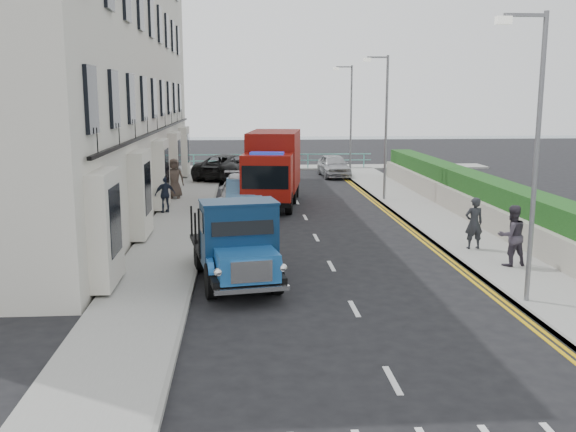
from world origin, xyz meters
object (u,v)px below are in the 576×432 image
(lamp_near, at_px, (532,143))
(red_lorry, at_px, (273,166))
(bedford_lorry, at_px, (238,248))
(lamp_far, at_px, (349,114))
(lamp_mid, at_px, (384,119))
(parked_car_front, at_px, (245,247))
(pedestrian_east_near, at_px, (474,223))

(lamp_near, height_order, red_lorry, lamp_near)
(red_lorry, bearing_deg, bedford_lorry, -88.41)
(lamp_far, distance_m, red_lorry, 11.97)
(lamp_mid, xyz_separation_m, parked_car_front, (-6.78, -12.21, -3.30))
(pedestrian_east_near, bearing_deg, bedford_lorry, 18.34)
(lamp_mid, bearing_deg, bedford_lorry, -116.53)
(lamp_mid, xyz_separation_m, lamp_far, (0.00, 10.00, 0.00))
(bedford_lorry, distance_m, red_lorry, 13.62)
(red_lorry, bearing_deg, parked_car_front, -88.45)
(bedford_lorry, bearing_deg, lamp_mid, 53.79)
(lamp_near, height_order, lamp_mid, same)
(bedford_lorry, bearing_deg, red_lorry, 73.54)
(lamp_far, relative_size, bedford_lorry, 1.35)
(parked_car_front, bearing_deg, red_lorry, 81.14)
(lamp_far, bearing_deg, lamp_mid, -90.00)
(bedford_lorry, relative_size, parked_car_front, 1.26)
(lamp_mid, xyz_separation_m, bedford_lorry, (-6.98, -13.98, -2.92))
(lamp_near, distance_m, red_lorry, 16.57)
(lamp_near, height_order, parked_car_front, lamp_near)
(bedford_lorry, distance_m, parked_car_front, 1.82)
(lamp_near, relative_size, bedford_lorry, 1.35)
(bedford_lorry, relative_size, pedestrian_east_near, 3.01)
(lamp_near, relative_size, parked_car_front, 1.70)
(lamp_far, height_order, bedford_lorry, lamp_far)
(lamp_near, relative_size, lamp_far, 1.00)
(lamp_near, distance_m, parked_car_front, 8.44)
(lamp_near, xyz_separation_m, lamp_far, (0.00, 26.00, 0.00))
(lamp_far, relative_size, red_lorry, 1.03)
(parked_car_front, bearing_deg, lamp_far, 71.00)
(lamp_near, bearing_deg, pedestrian_east_near, 82.23)
(lamp_near, distance_m, pedestrian_east_near, 6.26)
(lamp_mid, relative_size, bedford_lorry, 1.35)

